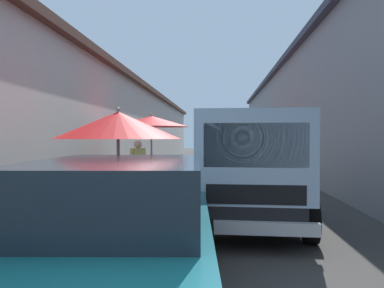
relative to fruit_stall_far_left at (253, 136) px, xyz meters
The scene contains 12 objects.
ground 6.83m from the fruit_stall_far_left, 160.77° to the left, with size 90.00×90.00×0.00m, color #3D3A38.
building_left_whitewash 10.02m from the fruit_stall_far_left, 113.43° to the left, with size 49.80×7.50×4.39m.
building_right_concrete 6.35m from the fruit_stall_far_left, 129.45° to the right, with size 49.80×7.50×5.51m.
fruit_stall_far_left is the anchor object (origin of this frame).
fruit_stall_far_right 15.50m from the fruit_stall_far_left, 166.56° to the left, with size 2.25×2.25×2.20m.
fruit_stall_near_left 5.41m from the fruit_stall_far_left, behind, with size 2.22×2.22×2.21m.
fruit_stall_near_right 10.63m from the fruit_stall_far_left, 158.23° to the left, with size 2.34×2.34×2.41m.
hatchback_car 18.48m from the fruit_stall_far_left, behind, with size 4.01×2.12×1.45m.
delivery_truck 15.04m from the fruit_stall_far_left, behind, with size 5.01×2.18×2.08m.
vendor_by_crates 8.41m from the fruit_stall_far_left, behind, with size 0.42×0.57×1.66m.
vendor_in_shade 12.07m from the fruit_stall_far_left, 160.33° to the left, with size 0.59×0.36×1.59m.
parked_scooter 12.67m from the fruit_stall_far_left, 158.69° to the left, with size 1.67×0.55×1.14m.
Camera 1 is at (-2.29, -0.34, 1.66)m, focal length 37.08 mm.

